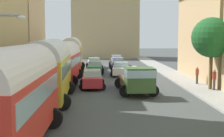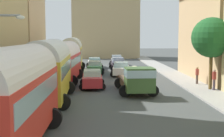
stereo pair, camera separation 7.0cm
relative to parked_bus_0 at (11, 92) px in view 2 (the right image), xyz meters
name	(u,v)px [view 2 (the right image)]	position (x,y,z in m)	size (l,w,h in m)	color
ground_plane	(111,79)	(4.60, 20.50, -2.26)	(154.00, 154.00, 0.00)	#424544
sidewalk_left	(41,78)	(-2.65, 20.50, -2.19)	(2.50, 70.00, 0.14)	#A7A59E
sidewalk_right	(179,78)	(11.85, 20.50, -2.19)	(2.50, 70.00, 0.14)	#97958F
building_left_3	(18,28)	(-6.35, 26.30, 3.12)	(5.40, 9.80, 10.73)	tan
building_right_2	(223,33)	(16.06, 19.55, 2.44)	(6.50, 13.44, 9.35)	tan
distant_church	(106,25)	(4.60, 52.20, 4.36)	(13.15, 7.38, 19.11)	tan
parked_bus_0	(11,92)	(0.00, 0.00, 0.00)	(3.35, 8.56, 4.10)	red
parked_bus_1	(48,68)	(0.00, 9.00, 0.08)	(3.48, 8.45, 4.24)	gold
parked_bus_2	(64,60)	(0.00, 18.00, -0.11)	(3.52, 8.62, 3.93)	red
parked_bus_3	(72,53)	(0.00, 27.00, 0.10)	(3.44, 8.68, 4.23)	gold
cargo_truck_0	(136,79)	(6.30, 11.66, -1.12)	(3.12, 6.57, 2.18)	#36552A
car_0	(121,69)	(5.82, 22.67, -1.48)	(2.52, 4.19, 1.55)	silver
car_1	(118,64)	(5.83, 29.32, -1.47)	(2.30, 3.87, 1.61)	#2B202C
car_2	(117,60)	(5.98, 35.42, -1.49)	(2.37, 3.87, 1.55)	silver
car_3	(92,79)	(2.82, 14.68, -1.48)	(2.30, 4.36, 1.55)	red
car_4	(95,67)	(2.89, 24.63, -1.49)	(2.25, 4.25, 1.52)	#499455
car_5	(94,63)	(2.68, 31.89, -1.55)	(2.43, 4.33, 1.40)	beige
pedestrian_2	(214,79)	(12.65, 12.36, -1.22)	(0.34, 0.34, 1.80)	#4A3D49
pedestrian_4	(197,75)	(12.28, 15.68, -1.29)	(0.41, 0.41, 1.69)	#4A3C37
roadside_tree_2	(212,38)	(12.50, 12.83, 2.06)	(3.25, 3.25, 5.97)	brown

